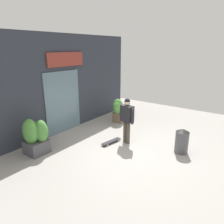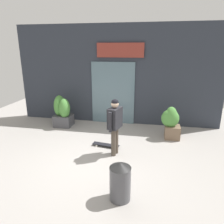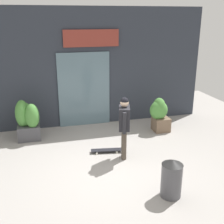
% 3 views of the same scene
% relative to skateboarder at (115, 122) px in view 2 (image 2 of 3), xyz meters
% --- Properties ---
extents(ground_plane, '(12.00, 12.00, 0.00)m').
position_rel_skateboarder_xyz_m(ground_plane, '(-0.43, -0.32, -0.98)').
color(ground_plane, '#9E9993').
extents(building_facade, '(7.82, 0.31, 3.74)m').
position_rel_skateboarder_xyz_m(building_facade, '(-0.43, 2.75, 0.88)').
color(building_facade, '#2D333D').
rests_on(building_facade, ground_plane).
extents(skateboarder, '(0.38, 0.61, 1.60)m').
position_rel_skateboarder_xyz_m(skateboarder, '(0.00, 0.00, 0.00)').
color(skateboarder, '#4C4238').
rests_on(skateboarder, ground_plane).
extents(skateboard, '(0.84, 0.32, 0.08)m').
position_rel_skateboarder_xyz_m(skateboard, '(-0.35, 0.41, -0.91)').
color(skateboard, black).
rests_on(skateboard, ground_plane).
extents(planter_box_left, '(0.67, 0.71, 1.18)m').
position_rel_skateboarder_xyz_m(planter_box_left, '(-2.36, 1.89, -0.36)').
color(planter_box_left, '#47474C').
rests_on(planter_box_left, ground_plane).
extents(planter_box_right, '(0.63, 0.52, 1.07)m').
position_rel_skateboarder_xyz_m(planter_box_right, '(1.61, 1.46, -0.40)').
color(planter_box_right, brown).
rests_on(planter_box_right, ground_plane).
extents(trash_bin, '(0.42, 0.42, 0.81)m').
position_rel_skateboarder_xyz_m(trash_bin, '(0.43, -1.80, -0.57)').
color(trash_bin, '#4C4C51').
rests_on(trash_bin, ground_plane).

